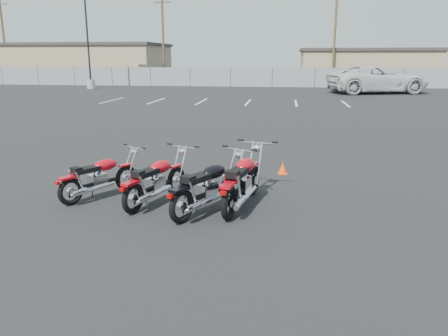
# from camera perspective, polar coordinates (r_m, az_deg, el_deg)

# --- Properties ---
(ground) EXTENTS (120.00, 120.00, 0.00)m
(ground) POSITION_cam_1_polar(r_m,az_deg,el_deg) (8.29, -1.96, -5.32)
(ground) COLOR black
(ground) RESTS_ON ground
(motorcycle_front_red) EXTENTS (1.36, 1.78, 0.94)m
(motorcycle_front_red) POSITION_cam_1_polar(r_m,az_deg,el_deg) (9.18, -15.97, -1.15)
(motorcycle_front_red) COLOR black
(motorcycle_front_red) RESTS_ON ground
(motorcycle_second_black) EXTENTS (1.39, 2.05, 1.05)m
(motorcycle_second_black) POSITION_cam_1_polar(r_m,az_deg,el_deg) (8.00, -2.09, -2.48)
(motorcycle_second_black) COLOR black
(motorcycle_second_black) RESTS_ON ground
(motorcycle_third_red) EXTENTS (1.10, 2.01, 1.00)m
(motorcycle_third_red) POSITION_cam_1_polar(r_m,az_deg,el_deg) (8.58, -8.88, -1.64)
(motorcycle_third_red) COLOR black
(motorcycle_third_red) RESTS_ON ground
(motorcycle_rear_red) EXTENTS (0.94, 2.24, 1.10)m
(motorcycle_rear_red) POSITION_cam_1_polar(r_m,az_deg,el_deg) (8.27, 2.43, -1.75)
(motorcycle_rear_red) COLOR black
(motorcycle_rear_red) RESTS_ON ground
(training_cone_near) EXTENTS (0.24, 0.24, 0.28)m
(training_cone_near) POSITION_cam_1_polar(r_m,az_deg,el_deg) (10.80, 7.67, 0.00)
(training_cone_near) COLOR #F6460C
(training_cone_near) RESTS_ON ground
(light_pole_west) EXTENTS (0.80, 0.70, 9.83)m
(light_pole_west) POSITION_cam_1_polar(r_m,az_deg,el_deg) (41.76, -17.20, 13.33)
(light_pole_west) COLOR #9A9791
(light_pole_west) RESTS_ON ground
(chainlink_fence) EXTENTS (80.06, 0.06, 1.80)m
(chainlink_fence) POSITION_cam_1_polar(r_m,az_deg,el_deg) (42.76, 6.31, 11.69)
(chainlink_fence) COLOR slate
(chainlink_fence) RESTS_ON ground
(tan_building_west) EXTENTS (18.40, 10.40, 4.30)m
(tan_building_west) POSITION_cam_1_polar(r_m,az_deg,el_deg) (54.92, -17.63, 13.00)
(tan_building_west) COLOR #9A8963
(tan_building_west) RESTS_ON ground
(tan_building_east) EXTENTS (14.40, 9.40, 3.70)m
(tan_building_east) POSITION_cam_1_polar(r_m,az_deg,el_deg) (52.42, 17.95, 12.62)
(tan_building_east) COLOR #9A8963
(tan_building_east) RESTS_ON ground
(utility_pole_a) EXTENTS (1.80, 0.24, 9.00)m
(utility_pole_a) POSITION_cam_1_polar(r_m,az_deg,el_deg) (56.28, -26.81, 14.77)
(utility_pole_a) COLOR #4C3923
(utility_pole_a) RESTS_ON ground
(utility_pole_b) EXTENTS (1.80, 0.24, 9.00)m
(utility_pole_b) POSITION_cam_1_polar(r_m,az_deg,el_deg) (49.57, -7.96, 16.37)
(utility_pole_b) COLOR #4C3923
(utility_pole_b) RESTS_ON ground
(utility_pole_c) EXTENTS (1.80, 0.24, 9.00)m
(utility_pole_c) POSITION_cam_1_polar(r_m,az_deg,el_deg) (46.96, 14.25, 16.20)
(utility_pole_c) COLOR #4C3923
(utility_pole_c) RESTS_ON ground
(parking_line_stripes) EXTENTS (15.12, 4.00, 0.01)m
(parking_line_stripes) POSITION_cam_1_polar(r_m,az_deg,el_deg) (28.10, 0.07, 8.62)
(parking_line_stripes) COLOR silver
(parking_line_stripes) RESTS_ON ground
(white_van) EXTENTS (5.91, 9.55, 3.38)m
(white_van) POSITION_cam_1_polar(r_m,az_deg,el_deg) (37.00, 19.54, 11.81)
(white_van) COLOR silver
(white_van) RESTS_ON ground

